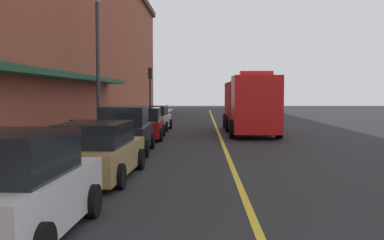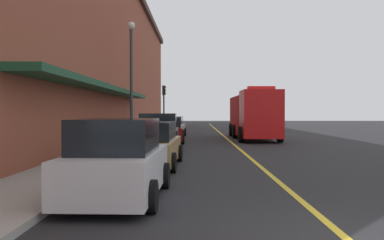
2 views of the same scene
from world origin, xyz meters
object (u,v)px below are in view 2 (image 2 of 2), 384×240
at_px(parked_car_3, 167,130).
at_px(fire_truck, 253,115).
at_px(parked_car_1, 150,145).
at_px(parked_car_0, 118,162).
at_px(street_lamp_left, 131,69).
at_px(parking_meter_0, 148,125).
at_px(parked_car_2, 159,134).
at_px(parking_meter_1, 121,132).
at_px(traffic_light_near, 164,99).
at_px(parked_car_4, 172,127).

bearing_deg(parked_car_3, fire_truck, -60.83).
distance_m(parked_car_1, parked_car_3, 11.05).
bearing_deg(parked_car_3, parked_car_0, 178.06).
distance_m(fire_truck, street_lamp_left, 9.73).
bearing_deg(fire_truck, street_lamp_left, -56.40).
height_order(parked_car_0, parked_car_1, parked_car_0).
relative_size(fire_truck, parking_meter_0, 6.92).
height_order(parked_car_0, parking_meter_0, parked_car_0).
relative_size(parked_car_2, parked_car_3, 0.99).
xyz_separation_m(parked_car_0, parked_car_2, (-0.05, 10.88, 0.03)).
bearing_deg(parked_car_1, parked_car_2, 3.62).
xyz_separation_m(parked_car_3, parking_meter_1, (-1.35, -8.32, 0.30)).
bearing_deg(fire_truck, parked_car_2, -33.13).
bearing_deg(street_lamp_left, traffic_light_near, 87.65).
distance_m(parked_car_4, street_lamp_left, 8.21).
xyz_separation_m(fire_truck, parking_meter_1, (-7.15, -11.84, -0.61)).
relative_size(parked_car_0, parked_car_3, 0.96).
bearing_deg(parked_car_4, parked_car_1, -177.33).
height_order(fire_truck, street_lamp_left, street_lamp_left).
bearing_deg(parked_car_3, parked_car_1, 178.66).
height_order(parked_car_1, parking_meter_0, parked_car_1).
distance_m(parked_car_0, parked_car_1, 5.36).
xyz_separation_m(parking_meter_1, traffic_light_near, (0.06, 22.78, 2.10)).
relative_size(parked_car_2, parking_meter_0, 3.26).
distance_m(parked_car_2, parking_meter_1, 3.10).
relative_size(fire_truck, street_lamp_left, 1.33).
relative_size(parked_car_2, parked_car_4, 1.03).
bearing_deg(parked_car_2, parked_car_3, -1.63).
distance_m(parked_car_0, traffic_light_near, 30.98).
bearing_deg(parking_meter_1, parked_car_0, -80.32).
xyz_separation_m(parked_car_2, parked_car_4, (-0.01, 10.93, -0.11)).
height_order(parked_car_3, fire_truck, fire_truck).
xyz_separation_m(parked_car_1, parked_car_3, (-0.14, 11.05, 0.02)).
relative_size(parking_meter_0, traffic_light_near, 0.31).
bearing_deg(parked_car_4, parked_car_0, -177.75).
height_order(fire_truck, traffic_light_near, traffic_light_near).
height_order(parked_car_1, parked_car_3, parked_car_3).
bearing_deg(parking_meter_0, fire_truck, 14.46).
xyz_separation_m(parked_car_0, parked_car_1, (0.11, 5.36, -0.08)).
bearing_deg(parked_car_0, traffic_light_near, 4.01).
height_order(parked_car_1, street_lamp_left, street_lamp_left).
relative_size(parked_car_4, traffic_light_near, 0.98).
height_order(parked_car_4, parking_meter_0, parked_car_4).
bearing_deg(parked_car_2, parked_car_1, -179.69).
bearing_deg(traffic_light_near, street_lamp_left, -92.35).
height_order(parked_car_2, traffic_light_near, traffic_light_near).
height_order(parked_car_0, street_lamp_left, street_lamp_left).
distance_m(parked_car_3, parked_car_4, 5.40).
distance_m(parking_meter_1, traffic_light_near, 22.88).
distance_m(parked_car_1, parked_car_2, 5.53).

